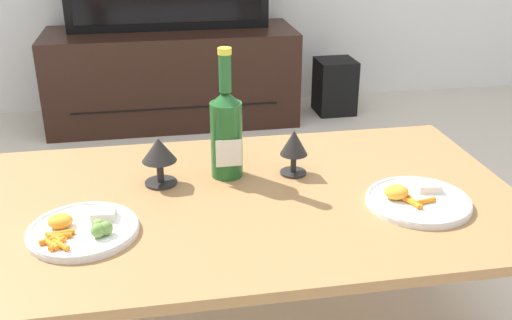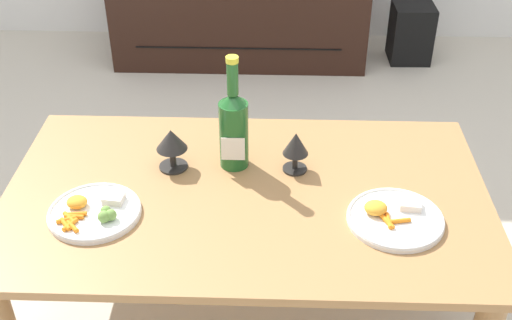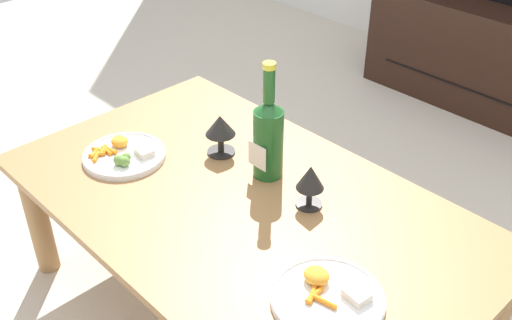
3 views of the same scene
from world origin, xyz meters
name	(u,v)px [view 1 (image 1 of 3)]	position (x,y,z in m)	size (l,w,h in m)	color
dining_table	(250,219)	(0.00, 0.00, 0.37)	(1.34, 0.79, 0.44)	#9E7042
tv_stand	(173,77)	(-0.12, 1.80, 0.25)	(1.29, 0.48, 0.49)	black
floor_speaker	(335,86)	(0.78, 1.78, 0.15)	(0.21, 0.21, 0.30)	black
wine_bottle	(226,129)	(-0.04, 0.13, 0.57)	(0.08, 0.09, 0.34)	#1E5923
goblet_left	(159,153)	(-0.22, 0.11, 0.52)	(0.09, 0.09, 0.13)	black
goblet_right	(294,145)	(0.14, 0.11, 0.52)	(0.07, 0.07, 0.12)	black
dinner_plate_left	(83,229)	(-0.39, -0.11, 0.45)	(0.24, 0.24, 0.04)	white
dinner_plate_right	(417,200)	(0.39, -0.11, 0.45)	(0.25, 0.25, 0.05)	white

